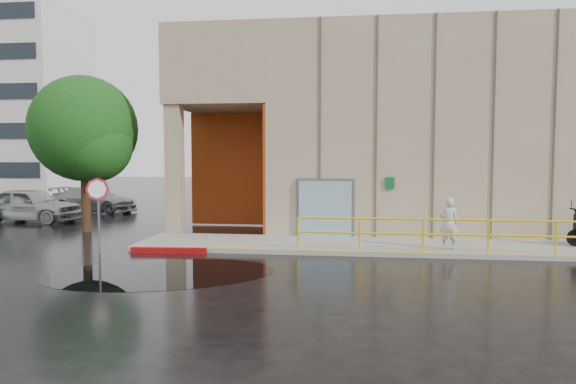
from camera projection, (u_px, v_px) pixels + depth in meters
The scene contains 12 objects.
ground at pixel (305, 279), 12.81m from camera, with size 120.00×120.00×0.00m, color black.
sidewalk at pixel (439, 247), 16.77m from camera, with size 20.00×3.00×0.15m, color gray.
building at pixel (442, 130), 22.77m from camera, with size 20.00×10.17×8.00m.
guardrail at pixel (455, 236), 15.36m from camera, with size 9.56×0.06×1.03m.
distant_building at pixel (6, 104), 43.42m from camera, with size 12.00×8.08×15.00m.
person at pixel (449, 223), 16.02m from camera, with size 0.59×0.39×1.62m, color silver.
stop_sign at pixel (98, 198), 16.00m from camera, with size 0.59×0.47×2.38m.
red_curb at pixel (169, 250), 16.14m from camera, with size 2.40×0.18×0.18m, color #980709.
puddle at pixel (161, 273), 13.39m from camera, with size 5.95×3.66×0.01m, color black.
car_a at pixel (31, 205), 23.85m from camera, with size 1.88×4.67×1.59m, color #B1B4B9.
car_c at pixel (95, 200), 27.99m from camera, with size 1.93×4.74×1.37m, color #9A9CA1.
tree_near at pixel (87, 133), 20.34m from camera, with size 4.20×4.20×6.25m.
Camera 1 is at (1.13, -12.59, 3.05)m, focal length 32.00 mm.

